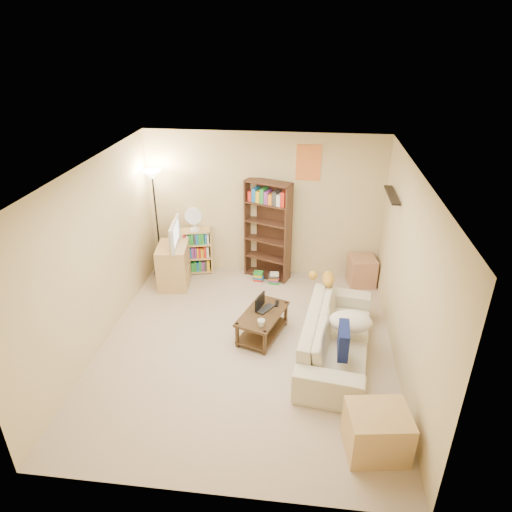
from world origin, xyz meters
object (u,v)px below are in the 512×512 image
tv_stand (174,265)px  desk_fan (194,218)px  tabby_cat (325,278)px  television (171,234)px  tall_bookshelf (268,228)px  laptop (268,310)px  short_bookshelf (194,251)px  end_cabinet (377,432)px  sofa (337,336)px  coffee_table (262,321)px  floor_lamp (154,193)px  side_table (362,271)px  mug (261,323)px

tv_stand → desk_fan: desk_fan is taller
tabby_cat → tv_stand: (-2.52, 0.75, -0.34)m
television → tall_bookshelf: (1.55, 0.47, -0.02)m
laptop → short_bookshelf: bearing=73.1°
television → desk_fan: (0.29, 0.43, 0.12)m
television → end_cabinet: (3.03, -3.12, -0.68)m
television → end_cabinet: size_ratio=1.23×
sofa → laptop: sofa is taller
tabby_cat → laptop: tabby_cat is taller
laptop → short_bookshelf: 2.25m
coffee_table → floor_lamp: size_ratio=0.52×
coffee_table → side_table: size_ratio=1.98×
floor_lamp → television: bearing=-46.0°
sofa → tv_stand: size_ratio=3.06×
desk_fan → mug: bearing=-55.8°
laptop → short_bookshelf: (-1.48, 1.69, 0.01)m
coffee_table → desk_fan: bearing=146.6°
side_table → coffee_table: bearing=-132.4°
tv_stand → side_table: size_ratio=1.47×
coffee_table → television: bearing=160.3°
tabby_cat → side_table: bearing=59.7°
short_bookshelf → side_table: size_ratio=1.67×
mug → floor_lamp: bearing=135.8°
sofa → television: television is taller
tv_stand → television: bearing=0.0°
short_bookshelf → desk_fan: bearing=-55.8°
floor_lamp → tall_bookshelf: bearing=3.7°
floor_lamp → end_cabinet: (3.37, -3.47, -1.25)m
sofa → tall_bookshelf: size_ratio=1.27×
coffee_table → tv_stand: tv_stand is taller
sofa → tabby_cat: size_ratio=4.50×
short_bookshelf → laptop: bearing=-61.7°
short_bookshelf → floor_lamp: (-0.58, -0.12, 1.10)m
mug → side_table: 2.51m
coffee_table → mug: (0.02, -0.32, 0.19)m
sofa → side_table: sofa is taller
tv_stand → floor_lamp: (-0.34, 0.35, 1.15)m
sofa → short_bookshelf: size_ratio=2.68×
tv_stand → mug: bearing=-51.0°
television → side_table: bearing=-90.2°
coffee_table → floor_lamp: floor_lamp is taller
tv_stand → short_bookshelf: 0.53m
sofa → tall_bookshelf: 2.43m
desk_fan → television: bearing=-123.7°
coffee_table → tv_stand: bearing=160.3°
tall_bookshelf → television: bearing=-142.2°
coffee_table → television: 2.20m
sofa → desk_fan: 3.22m
sofa → end_cabinet: size_ratio=3.57×
tabby_cat → laptop: size_ratio=1.41×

